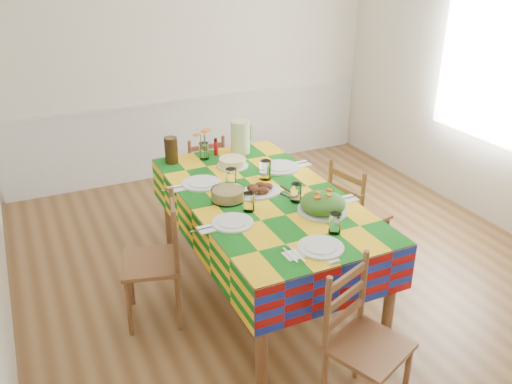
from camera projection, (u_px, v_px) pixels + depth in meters
room at (297, 122)px, 4.14m from camera, size 4.58×5.08×2.78m
wainscot at (195, 132)px, 6.54m from camera, size 4.41×0.06×0.92m
window_right at (486, 67)px, 5.18m from camera, size 0.00×1.40×1.40m
dining_table at (263, 206)px, 4.19m from camera, size 1.16×2.16×0.84m
setting_near_head at (325, 238)px, 3.49m from camera, size 0.48×0.32×0.14m
setting_left_near at (238, 215)px, 3.78m from camera, size 0.53×0.32×0.14m
setting_left_far at (211, 181)px, 4.29m from camera, size 0.57×0.34×0.15m
setting_right_near at (317, 199)px, 4.01m from camera, size 0.56×0.32×0.14m
setting_right_far at (276, 168)px, 4.53m from camera, size 0.63×0.36×0.16m
meat_platter at (260, 190)px, 4.16m from camera, size 0.35×0.25×0.07m
salad_platter at (323, 204)px, 3.88m from camera, size 0.37×0.37×0.15m
pasta_bowl at (228, 195)px, 4.05m from camera, size 0.25×0.25×0.09m
cake at (233, 162)px, 4.64m from camera, size 0.27×0.27×0.08m
serving_utensils at (291, 195)px, 4.13m from camera, size 0.16×0.37×0.01m
flower_vase at (204, 146)px, 4.77m from camera, size 0.18×0.15×0.28m
hot_sauce at (216, 147)px, 4.87m from camera, size 0.04×0.04×0.16m
green_pitcher at (240, 137)px, 4.90m from camera, size 0.17×0.17×0.30m
tea_pitcher at (171, 150)px, 4.69m from camera, size 0.12×0.12×0.23m
name_card at (334, 262)px, 3.28m from camera, size 0.08×0.02×0.02m
chair_near at (362, 343)px, 3.18m from camera, size 0.55×0.54×0.97m
chair_far at (204, 177)px, 5.44m from camera, size 0.40×0.38×0.90m
chair_left at (157, 262)px, 3.96m from camera, size 0.51×0.53×0.98m
chair_right at (355, 215)px, 4.63m from camera, size 0.49×0.50×0.96m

